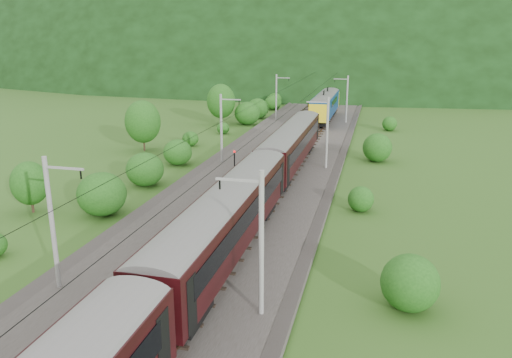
# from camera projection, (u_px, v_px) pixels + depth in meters

# --- Properties ---
(ground) EXTENTS (600.00, 600.00, 0.00)m
(ground) POSITION_uv_depth(u_px,v_px,m) (156.00, 304.00, 28.46)
(ground) COLOR #2E5319
(ground) RESTS_ON ground
(railbed) EXTENTS (14.00, 220.00, 0.30)m
(railbed) POSITION_uv_depth(u_px,v_px,m) (212.00, 236.00, 37.75)
(railbed) COLOR #38332D
(railbed) RESTS_ON ground
(track_left) EXTENTS (2.40, 220.00, 0.27)m
(track_left) POSITION_uv_depth(u_px,v_px,m) (182.00, 230.00, 38.25)
(track_left) COLOR brown
(track_left) RESTS_ON railbed
(track_right) EXTENTS (2.40, 220.00, 0.27)m
(track_right) POSITION_uv_depth(u_px,v_px,m) (242.00, 236.00, 37.14)
(track_right) COLOR brown
(track_right) RESTS_ON railbed
(catenary_left) EXTENTS (2.54, 192.28, 8.00)m
(catenary_left) POSITION_uv_depth(u_px,v_px,m) (222.00, 127.00, 58.50)
(catenary_left) COLOR gray
(catenary_left) RESTS_ON railbed
(catenary_right) EXTENTS (2.54, 192.28, 8.00)m
(catenary_right) POSITION_uv_depth(u_px,v_px,m) (326.00, 131.00, 55.67)
(catenary_right) COLOR gray
(catenary_right) RESTS_ON railbed
(overhead_wires) EXTENTS (4.83, 198.00, 0.03)m
(overhead_wires) POSITION_uv_depth(u_px,v_px,m) (210.00, 146.00, 35.84)
(overhead_wires) COLOR black
(overhead_wires) RESTS_ON ground
(mountain_main) EXTENTS (504.00, 360.00, 244.00)m
(mountain_main) POSITION_uv_depth(u_px,v_px,m) (360.00, 64.00, 271.10)
(mountain_main) COLOR black
(mountain_main) RESTS_ON ground
(mountain_ridge) EXTENTS (336.00, 280.00, 132.00)m
(mountain_ridge) POSITION_uv_depth(u_px,v_px,m) (182.00, 59.00, 336.10)
(mountain_ridge) COLOR black
(mountain_ridge) RESTS_ON ground
(train) EXTENTS (3.23, 129.64, 5.63)m
(train) POSITION_uv_depth(u_px,v_px,m) (228.00, 208.00, 32.92)
(train) COLOR black
(train) RESTS_ON ground
(hazard_post_near) EXTENTS (0.14, 0.14, 1.28)m
(hazard_post_near) POSITION_uv_depth(u_px,v_px,m) (311.00, 114.00, 91.63)
(hazard_post_near) COLOR red
(hazard_post_near) RESTS_ON railbed
(hazard_post_far) EXTENTS (0.15, 0.15, 1.38)m
(hazard_post_far) POSITION_uv_depth(u_px,v_px,m) (314.00, 114.00, 91.89)
(hazard_post_far) COLOR red
(hazard_post_far) RESTS_ON railbed
(signal) EXTENTS (0.24, 0.24, 2.16)m
(signal) POSITION_uv_depth(u_px,v_px,m) (234.00, 158.00, 55.70)
(signal) COLOR black
(signal) RESTS_ON railbed
(vegetation_left) EXTENTS (13.14, 147.50, 6.97)m
(vegetation_left) POSITION_uv_depth(u_px,v_px,m) (100.00, 170.00, 47.41)
(vegetation_left) COLOR #1C4C14
(vegetation_left) RESTS_ON ground
(vegetation_right) EXTENTS (6.24, 103.88, 3.14)m
(vegetation_right) POSITION_uv_depth(u_px,v_px,m) (390.00, 286.00, 27.51)
(vegetation_right) COLOR #1C4C14
(vegetation_right) RESTS_ON ground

